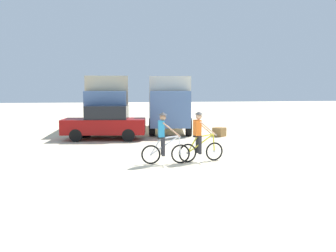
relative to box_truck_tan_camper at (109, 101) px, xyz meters
name	(u,v)px	position (x,y,z in m)	size (l,w,h in m)	color
ground_plane	(190,177)	(2.24, -12.32, -1.87)	(120.00, 120.00, 0.00)	beige
box_truck_tan_camper	(109,101)	(0.00, 0.00, 0.00)	(2.78, 6.88, 3.35)	#CCB78E
box_truck_cream_rv	(170,101)	(3.81, -0.14, 0.00)	(3.40, 7.04, 3.35)	beige
sedan_parked	(105,123)	(-0.23, -3.72, -0.99)	(4.41, 2.34, 1.76)	maroon
cyclist_orange_shirt	(164,140)	(1.80, -10.31, -1.03)	(1.73, 0.52, 1.82)	black
cyclist_cowboy_hat	(200,138)	(3.12, -10.15, -1.03)	(1.72, 0.53, 1.82)	black
supply_crate	(219,132)	(5.98, -3.54, -1.63)	(0.59, 0.57, 0.49)	olive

